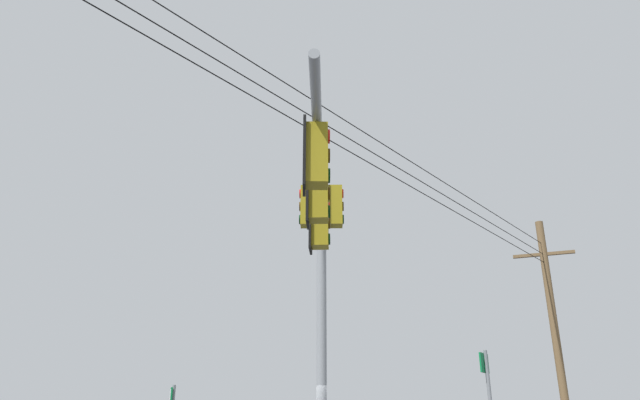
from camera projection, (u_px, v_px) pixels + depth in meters
name	position (u px, v px, depth m)	size (l,w,h in m)	color
signal_mast_assembly	(320.00, 242.00, 11.04)	(1.31, 6.48, 6.75)	gray
utility_pole_wooden	(556.00, 341.00, 22.49)	(2.30, 0.55, 9.76)	brown
overhead_wire_span	(280.00, 96.00, 12.81)	(16.08, 26.00, 1.02)	black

